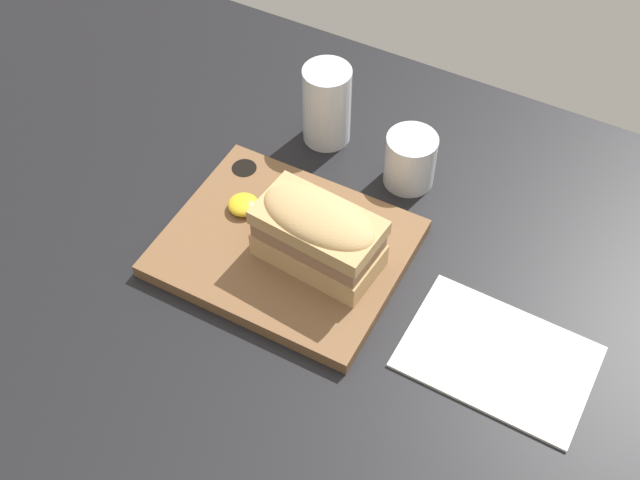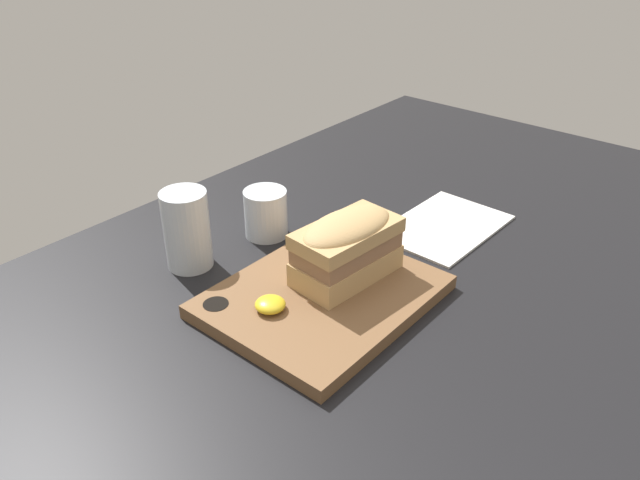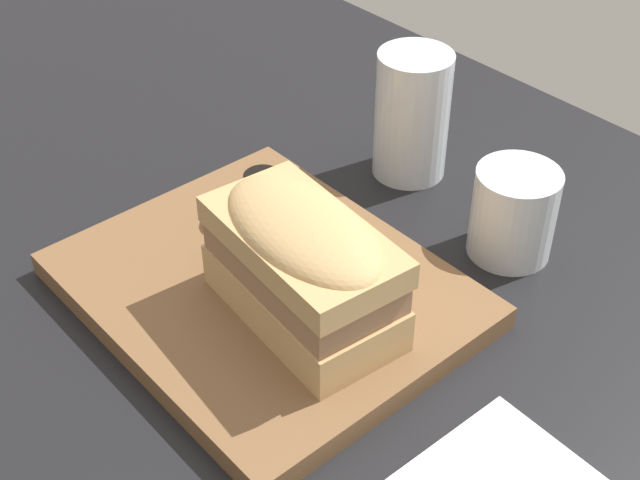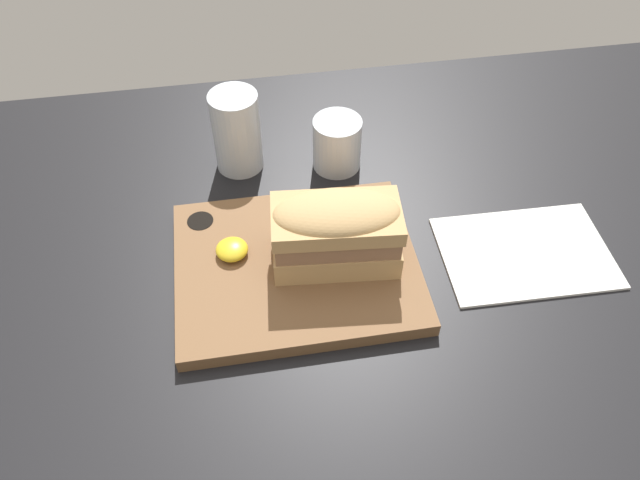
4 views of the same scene
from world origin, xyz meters
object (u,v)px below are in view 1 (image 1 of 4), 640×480
at_px(serving_board, 285,247).
at_px(water_glass, 327,109).
at_px(napkin, 498,357).
at_px(sandwich, 317,232).
at_px(wine_glass, 410,162).

xyz_separation_m(serving_board, water_glass, (-0.05, 0.21, 0.04)).
distance_m(serving_board, water_glass, 0.22).
height_order(water_glass, napkin, water_glass).
relative_size(serving_board, sandwich, 1.88).
bearing_deg(sandwich, wine_glass, 78.72).
relative_size(serving_board, napkin, 1.36).
bearing_deg(wine_glass, napkin, -45.25).
bearing_deg(water_glass, serving_board, -76.12).
relative_size(sandwich, water_glass, 1.32).
height_order(serving_board, wine_glass, wine_glass).
distance_m(sandwich, wine_glass, 0.20).
bearing_deg(sandwich, water_glass, 115.00).
xyz_separation_m(serving_board, sandwich, (0.05, -0.00, 0.06)).
bearing_deg(sandwich, serving_board, 176.80).
xyz_separation_m(serving_board, wine_glass, (0.09, 0.19, 0.02)).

